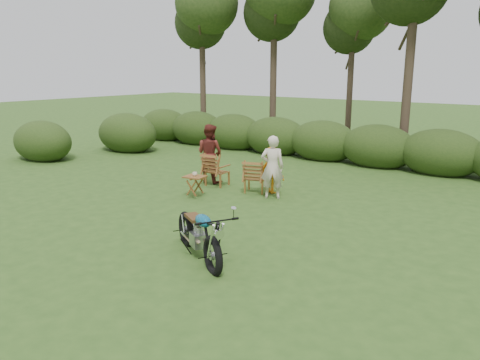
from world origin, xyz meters
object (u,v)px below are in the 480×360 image
Objects in this scene: lawn_chair_right at (255,192)px; lawn_chair_left at (217,185)px; motorcycle at (199,257)px; adult_b at (210,182)px; cup at (195,174)px; child at (272,193)px; side_table at (195,187)px; adult_a at (272,198)px.

lawn_chair_left reaches higher than lawn_chair_right.
lawn_chair_left is (-2.95, 4.11, 0.00)m from motorcycle.
adult_b is at bearing -24.28° from lawn_chair_right.
child is at bearing 47.68° from cup.
child is at bearing -174.15° from lawn_chair_right.
lawn_chair_right is at bearing 53.40° from cup.
adult_a is (1.61, 1.08, -0.27)m from side_table.
lawn_chair_left is at bearing 155.23° from adult_b.
lawn_chair_right is 7.16× the size of cup.
adult_b is at bearing 116.64° from side_table.
adult_b is (-0.41, 0.17, 0.00)m from lawn_chair_left.
adult_a is at bearing 140.64° from lawn_chair_right.
cup reaches higher than child.
lawn_chair_right is 1.72m from cup.
adult_b is at bearing 116.54° from cup.
lawn_chair_right is 0.71m from adult_a.
child is (1.33, 1.50, -0.27)m from side_table.
child is (-1.31, 4.34, 0.00)m from motorcycle.
side_table is at bearing -58.01° from cup.
side_table is at bearing 162.04° from motorcycle.
side_table is 4.50× the size of cup.
adult_a reaches higher than lawn_chair_left.
cup reaches higher than lawn_chair_right.
child is at bearing 135.88° from motorcycle.
adult_b is at bearing 10.82° from child.
lawn_chair_right is 0.43m from child.
motorcycle is 1.16× the size of adult_b.
child reaches higher than motorcycle.
motorcycle is 3.55× the size of side_table.
child is at bearing -88.11° from adult_a.
lawn_chair_left is at bearing 17.20° from child.
adult_b reaches higher than side_table.
lawn_chair_left is 7.58× the size of cup.
lawn_chair_right is at bearing 34.95° from child.
adult_a is (-1.03, 3.92, 0.00)m from motorcycle.
side_table is (0.32, -1.27, 0.27)m from lawn_chair_left.
cup is (-0.96, -1.29, 0.59)m from lawn_chair_right.
motorcycle is 3.95m from cup.
adult_a is at bearing 33.89° from side_table.
motorcycle reaches higher than lawn_chair_right.
lawn_chair_right is at bearing 173.90° from adult_b.
child is at bearing -176.52° from lawn_chair_left.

